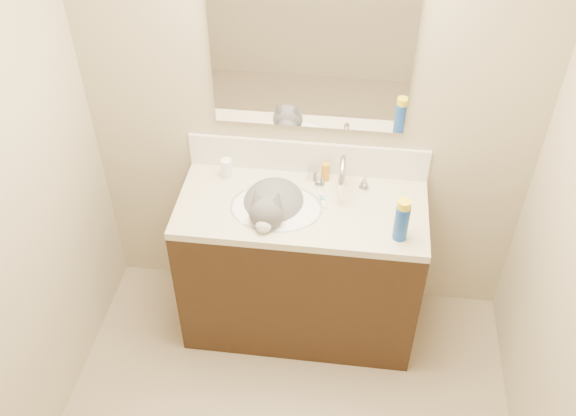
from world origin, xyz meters
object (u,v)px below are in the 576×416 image
(faucet, at_px, (342,176))
(cat, at_px, (273,208))
(basin, at_px, (276,218))
(vanity_cabinet, at_px, (301,270))
(spray_can, at_px, (401,223))
(silver_jar, at_px, (312,174))
(amber_bottle, at_px, (326,172))
(pill_bottle, at_px, (227,168))

(faucet, relative_size, cat, 0.63)
(basin, distance_m, faucet, 0.38)
(vanity_cabinet, distance_m, spray_can, 0.73)
(faucet, distance_m, cat, 0.37)
(vanity_cabinet, relative_size, basin, 2.67)
(basin, bearing_deg, vanity_cabinet, 14.04)
(vanity_cabinet, relative_size, spray_can, 6.71)
(faucet, distance_m, silver_jar, 0.18)
(basin, bearing_deg, cat, 134.67)
(faucet, bearing_deg, basin, -150.88)
(basin, height_order, amber_bottle, amber_bottle)
(cat, xyz_separation_m, pill_bottle, (-0.26, 0.19, 0.07))
(basin, relative_size, spray_can, 2.52)
(silver_jar, height_order, amber_bottle, amber_bottle)
(pill_bottle, distance_m, spray_can, 0.92)
(pill_bottle, xyz_separation_m, amber_bottle, (0.49, 0.03, -0.00))
(cat, height_order, pill_bottle, cat)
(silver_jar, relative_size, spray_can, 0.32)
(cat, bearing_deg, faucet, 28.42)
(pill_bottle, xyz_separation_m, silver_jar, (0.43, 0.03, -0.02))
(basin, relative_size, faucet, 1.61)
(silver_jar, bearing_deg, amber_bottle, 1.40)
(basin, distance_m, spray_can, 0.62)
(vanity_cabinet, distance_m, faucet, 0.58)
(faucet, xyz_separation_m, pill_bottle, (-0.58, 0.04, -0.04))
(vanity_cabinet, xyz_separation_m, faucet, (0.18, 0.14, 0.54))
(vanity_cabinet, distance_m, amber_bottle, 0.55)
(vanity_cabinet, xyz_separation_m, basin, (-0.12, -0.03, 0.38))
(faucet, relative_size, silver_jar, 4.89)
(pill_bottle, height_order, spray_can, spray_can)
(amber_bottle, bearing_deg, spray_can, -45.55)
(pill_bottle, relative_size, spray_can, 0.56)
(pill_bottle, xyz_separation_m, spray_can, (0.86, -0.34, 0.04))
(basin, xyz_separation_m, spray_can, (0.58, -0.13, 0.16))
(cat, bearing_deg, silver_jar, 56.11)
(faucet, distance_m, amber_bottle, 0.12)
(amber_bottle, xyz_separation_m, spray_can, (0.37, -0.37, 0.04))
(cat, distance_m, amber_bottle, 0.33)
(pill_bottle, relative_size, amber_bottle, 1.02)
(spray_can, bearing_deg, pill_bottle, 158.51)
(vanity_cabinet, relative_size, cat, 2.69)
(vanity_cabinet, distance_m, cat, 0.45)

